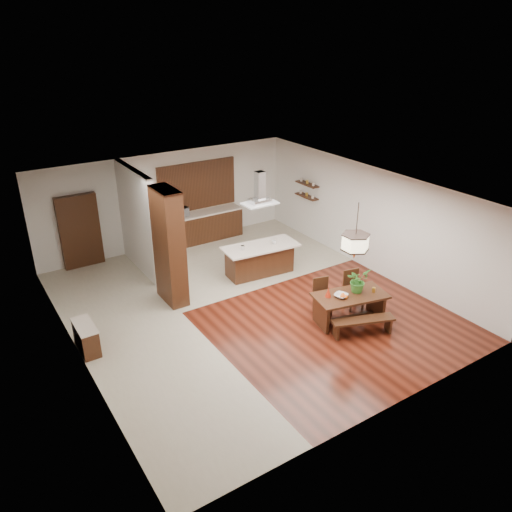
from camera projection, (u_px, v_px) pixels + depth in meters
room_shell at (245, 227)px, 11.43m from camera, size 9.00×9.04×2.92m
tile_hallway at (140, 339)px, 10.94m from camera, size 2.50×9.00×0.01m
tile_kitchen at (237, 257)px, 14.82m from camera, size 5.50×4.00×0.01m
soffit_band at (245, 192)px, 11.09m from camera, size 8.00×9.00×0.02m
partition_pier at (169, 247)px, 11.91m from camera, size 0.45×1.00×2.90m
partition_stub at (137, 221)px, 13.51m from camera, size 0.18×2.40×2.90m
hallway_console at (86, 338)px, 10.44m from camera, size 0.37×0.88×0.63m
hallway_doorway at (80, 231)px, 13.88m from camera, size 1.10×0.20×2.10m
rear_counter at (203, 226)px, 15.79m from camera, size 2.60×0.62×0.95m
kitchen_window at (197, 186)px, 15.46m from camera, size 2.60×0.08×1.50m
shelf_lower at (307, 196)px, 15.60m from camera, size 0.26×0.90×0.04m
shelf_upper at (307, 184)px, 15.43m from camera, size 0.26×0.90×0.04m
dining_table at (350, 302)px, 11.42m from camera, size 1.81×1.17×0.69m
dining_bench at (363, 327)px, 11.04m from camera, size 1.43×0.79×0.40m
dining_chair_left at (323, 297)px, 11.75m from camera, size 0.48×0.48×0.88m
dining_chair_right at (354, 290)px, 12.00m from camera, size 0.49×0.49×0.95m
pendant_lantern at (356, 231)px, 10.69m from camera, size 0.64×0.64×1.31m
foliage_plant at (358, 280)px, 11.37m from camera, size 0.57×0.52×0.56m
fruit_bowl at (341, 296)px, 11.23m from camera, size 0.38×0.38×0.07m
napkin_cone at (328, 292)px, 11.21m from camera, size 0.18×0.18×0.22m
gold_ornament at (374, 290)px, 11.44m from camera, size 0.10×0.10×0.11m
kitchen_island at (260, 259)px, 13.66m from camera, size 2.14×1.08×0.85m
range_hood at (260, 188)px, 12.81m from camera, size 0.90×0.55×0.87m
island_cup at (274, 242)px, 13.55m from camera, size 0.13×0.13×0.10m
microwave at (179, 213)px, 15.16m from camera, size 0.60×0.50×0.28m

